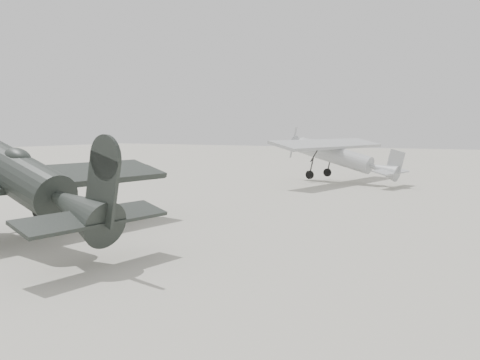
% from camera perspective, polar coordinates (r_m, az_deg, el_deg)
% --- Properties ---
extents(ground, '(160.00, 160.00, 0.00)m').
position_cam_1_polar(ground, '(16.90, -0.93, -5.94)').
color(ground, '#A39F90').
rests_on(ground, ground).
extents(lowwing_monoplane, '(8.46, 11.77, 3.78)m').
position_cam_1_polar(lowwing_monoplane, '(15.54, -24.64, -0.09)').
color(lowwing_monoplane, black).
rests_on(lowwing_monoplane, ground).
extents(highwing_monoplane, '(8.28, 11.57, 3.27)m').
position_cam_1_polar(highwing_monoplane, '(32.03, 11.89, 3.33)').
color(highwing_monoplane, '#A0A3A5').
rests_on(highwing_monoplane, ground).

